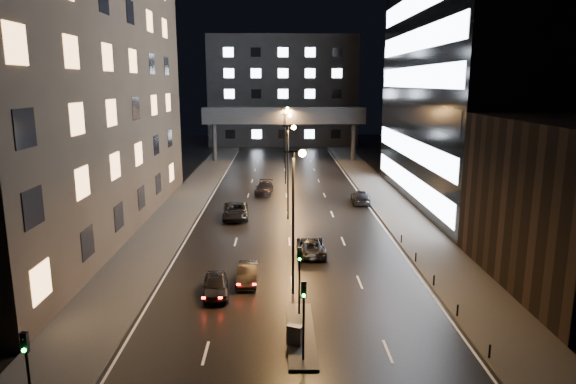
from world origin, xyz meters
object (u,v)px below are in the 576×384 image
object	(u,v)px
car_away_b	(248,274)
utility_cabinet	(295,335)
car_toward_a	(311,246)
car_toward_b	(360,197)
car_away_c	(236,211)
car_away_d	(264,188)
car_away_a	(216,285)

from	to	relation	value
car_away_b	utility_cabinet	size ratio (longest dim) A/B	3.82
car_toward_a	car_toward_b	bearing A→B (deg)	-110.09
car_away_b	car_away_c	world-z (taller)	car_away_c
car_away_c	car_away_b	bearing A→B (deg)	-86.85
car_away_d	utility_cabinet	world-z (taller)	car_away_d
car_away_b	car_away_d	size ratio (longest dim) A/B	0.81
car_away_a	car_toward_a	bearing A→B (deg)	43.88
car_away_c	car_away_d	xyz separation A→B (m)	(2.75, 12.53, -0.05)
car_away_c	utility_cabinet	bearing A→B (deg)	-83.04
car_away_c	car_toward_b	world-z (taller)	car_away_c
car_toward_a	car_away_c	bearing A→B (deg)	-57.58
car_away_a	car_away_b	distance (m)	3.08
utility_cabinet	car_toward_b	bearing A→B (deg)	98.65
car_away_c	car_toward_a	world-z (taller)	car_away_c
car_away_d	car_toward_a	distance (m)	25.10
utility_cabinet	car_toward_a	bearing A→B (deg)	106.55
car_away_b	car_away_d	distance (m)	30.99
car_away_d	car_toward_b	size ratio (longest dim) A/B	1.00
car_away_c	car_away_d	world-z (taller)	car_away_c
car_away_a	car_toward_b	xyz separation A→B (m)	(14.36, 27.52, 0.03)
car_away_c	car_toward_a	xyz separation A→B (m)	(7.47, -12.12, -0.08)
car_away_a	car_away_c	size ratio (longest dim) A/B	0.73
car_away_a	utility_cabinet	world-z (taller)	car_away_a
car_away_a	car_away_d	distance (m)	33.32
car_away_c	car_toward_b	distance (m)	16.20
car_away_b	car_toward_a	bearing A→B (deg)	53.01
car_toward_a	car_toward_b	world-z (taller)	car_toward_b
car_away_b	car_away_c	bearing A→B (deg)	98.98
car_away_a	car_away_b	size ratio (longest dim) A/B	1.01
car_away_a	car_toward_a	xyz separation A→B (m)	(7.14, 8.57, -0.00)
car_away_c	car_away_d	bearing A→B (deg)	73.21
car_away_d	car_away_c	bearing A→B (deg)	-97.49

